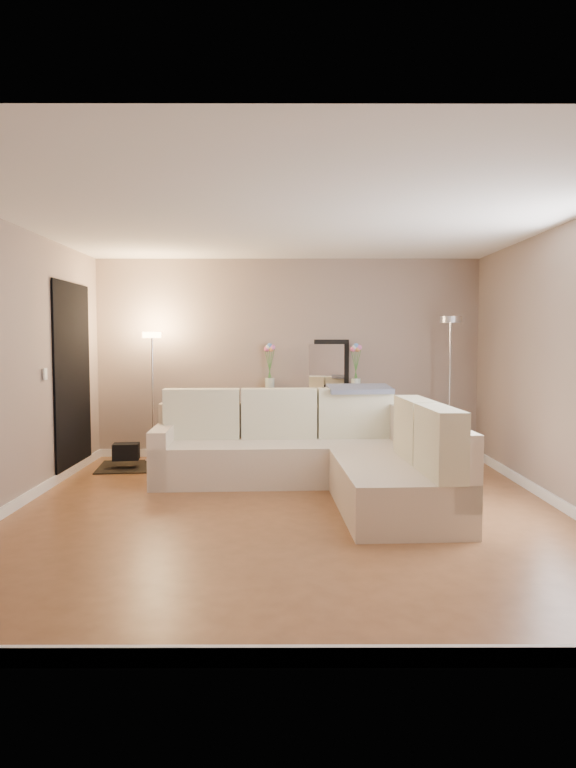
{
  "coord_description": "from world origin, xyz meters",
  "views": [
    {
      "loc": [
        -0.02,
        -5.68,
        1.55
      ],
      "look_at": [
        0.0,
        0.8,
        1.1
      ],
      "focal_mm": 30.0,
      "sensor_mm": 36.0,
      "label": 1
    }
  ],
  "objects_px": {
    "floor_lamp_unlit": "(450,360)",
    "floor_lamp_lit": "(152,371)",
    "console_table": "(306,423)",
    "sectional_sofa": "(322,454)"
  },
  "relations": [
    {
      "from": "floor_lamp_unlit",
      "to": "floor_lamp_lit",
      "type": "bearing_deg",
      "value": 178.08
    },
    {
      "from": "console_table",
      "to": "floor_lamp_lit",
      "type": "height_order",
      "value": "floor_lamp_lit"
    },
    {
      "from": "floor_lamp_lit",
      "to": "floor_lamp_unlit",
      "type": "bearing_deg",
      "value": -1.92
    },
    {
      "from": "sectional_sofa",
      "to": "floor_lamp_unlit",
      "type": "distance_m",
      "value": 2.34
    },
    {
      "from": "floor_lamp_lit",
      "to": "floor_lamp_unlit",
      "type": "relative_size",
      "value": 0.9
    },
    {
      "from": "console_table",
      "to": "floor_lamp_lit",
      "type": "relative_size",
      "value": 0.82
    },
    {
      "from": "console_table",
      "to": "floor_lamp_unlit",
      "type": "height_order",
      "value": "floor_lamp_unlit"
    },
    {
      "from": "sectional_sofa",
      "to": "floor_lamp_lit",
      "type": "distance_m",
      "value": 2.65
    },
    {
      "from": "sectional_sofa",
      "to": "console_table",
      "type": "xyz_separation_m",
      "value": [
        -0.11,
        1.73,
        0.09
      ]
    },
    {
      "from": "sectional_sofa",
      "to": "floor_lamp_unlit",
      "type": "bearing_deg",
      "value": 39.31
    }
  ]
}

